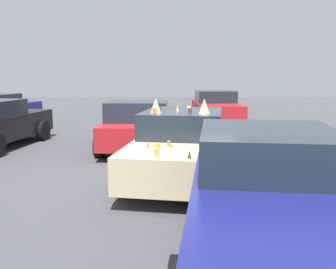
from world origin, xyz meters
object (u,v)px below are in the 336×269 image
object	(u,v)px
parked_sedan_row_back_far	(271,194)
parked_sedan_near_left	(216,107)
art_car_decorated	(182,144)
parked_sedan_behind_right	(139,126)

from	to	relation	value
parked_sedan_row_back_far	parked_sedan_near_left	xyz separation A→B (m)	(11.86, -1.08, 0.01)
art_car_decorated	parked_sedan_near_left	world-z (taller)	art_car_decorated
parked_sedan_row_back_far	art_car_decorated	bearing A→B (deg)	-157.66
parked_sedan_behind_right	parked_sedan_row_back_far	bearing A→B (deg)	-160.09
parked_sedan_near_left	parked_sedan_row_back_far	bearing A→B (deg)	-5.43
art_car_decorated	parked_sedan_row_back_far	bearing A→B (deg)	24.24
parked_sedan_row_back_far	parked_sedan_near_left	world-z (taller)	parked_sedan_near_left
parked_sedan_row_back_far	parked_sedan_near_left	bearing A→B (deg)	-177.24
parked_sedan_behind_right	parked_sedan_near_left	distance (m)	6.37
art_car_decorated	parked_sedan_near_left	xyz separation A→B (m)	(8.44, -1.95, 0.05)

